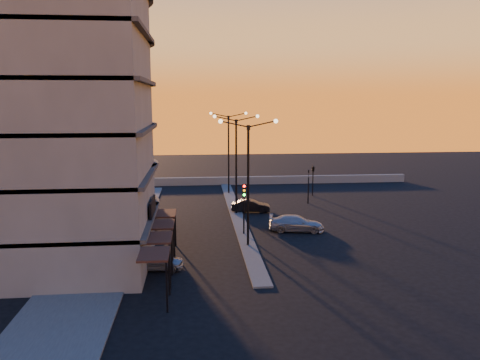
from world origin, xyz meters
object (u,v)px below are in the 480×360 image
(streetlamp_mid, at_px, (236,157))
(car_sedan, at_px, (251,206))
(car_wagon, at_px, (296,223))
(car_hatchback, at_px, (156,260))
(traffic_light_main, at_px, (244,201))

(streetlamp_mid, relative_size, car_sedan, 2.54)
(car_wagon, bearing_deg, car_sedan, 33.66)
(streetlamp_mid, bearing_deg, car_hatchback, -114.49)
(car_sedan, height_order, car_wagon, car_wagon)
(traffic_light_main, xyz_separation_m, car_hatchback, (-6.50, -7.14, -2.27))
(traffic_light_main, xyz_separation_m, car_sedan, (1.50, 7.92, -2.27))
(streetlamp_mid, height_order, car_sedan, streetlamp_mid)
(car_hatchback, distance_m, car_wagon, 13.61)
(car_hatchback, bearing_deg, car_wagon, -46.52)
(car_hatchback, relative_size, car_sedan, 0.96)
(car_hatchback, bearing_deg, traffic_light_main, -34.93)
(traffic_light_main, height_order, car_wagon, traffic_light_main)
(streetlamp_mid, height_order, traffic_light_main, streetlamp_mid)
(streetlamp_mid, height_order, car_hatchback, streetlamp_mid)
(traffic_light_main, height_order, car_sedan, traffic_light_main)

